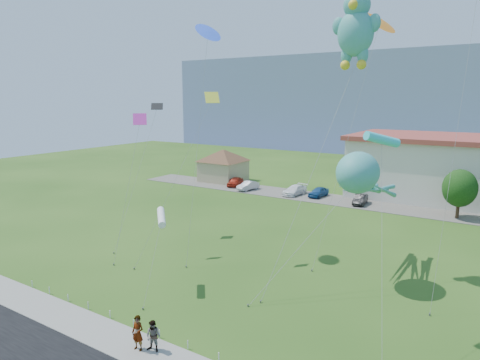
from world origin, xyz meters
name	(u,v)px	position (x,y,z in m)	size (l,w,h in m)	color
ground	(189,332)	(0.00, 0.00, 0.00)	(160.00, 160.00, 0.00)	#284D15
sidewalk	(154,356)	(0.00, -2.75, 0.05)	(80.00, 2.50, 0.10)	gray
parking_strip	(368,204)	(0.00, 35.00, 0.03)	(70.00, 6.00, 0.06)	#59544C
hill_ridge	(458,100)	(0.00, 120.00, 12.50)	(160.00, 50.00, 25.00)	gray
pavilion	(223,162)	(-24.00, 38.00, 3.02)	(9.20, 9.20, 5.00)	tan
rope_fence	(173,339)	(0.00, -1.30, 0.25)	(26.05, 0.05, 0.50)	white
tree_near	(460,188)	(10.00, 34.00, 3.39)	(3.60, 3.60, 5.47)	#3F2B19
pedestrian_left	(138,333)	(-1.05, -2.83, 1.04)	(0.68, 0.45, 1.88)	gray
pedestrian_right	(153,336)	(-0.27, -2.50, 0.94)	(0.82, 0.64, 1.68)	gray
parked_car_red	(235,182)	(-20.05, 35.41, 0.71)	(1.54, 3.82, 1.30)	#B32716
parked_car_silver	(248,186)	(-16.98, 34.05, 0.68)	(1.30, 3.74, 1.23)	#B0AFB6
parked_car_white	(295,190)	(-9.98, 34.83, 0.70)	(1.80, 4.42, 1.28)	white
parked_car_blue	(319,192)	(-6.81, 35.48, 0.70)	(1.51, 3.75, 1.28)	navy
parked_car_black	(360,199)	(-0.86, 34.41, 0.67)	(1.29, 3.71, 1.22)	black
octopus_kite	(362,180)	(5.53, 12.94, 7.26)	(5.79, 13.95, 9.39)	teal
teddy_bear_kite	(356,27)	(4.09, 14.26, 17.94)	(4.24, 10.17, 20.57)	teal
small_kite_yellow	(203,118)	(-6.41, 9.93, 11.42)	(3.99, 6.62, 13.47)	yellow
small_kite_black	(152,123)	(-14.27, 12.45, 10.73)	(1.85, 7.80, 12.66)	black
small_kite_cyan	(382,141)	(8.39, 6.42, 10.70)	(2.73, 8.01, 11.24)	#31D4E0
small_kite_pink	(137,135)	(-11.72, 8.01, 10.04)	(1.29, 4.68, 11.72)	#ED34B6
small_kite_orange	(378,29)	(4.24, 19.30, 18.48)	(2.84, 8.43, 19.67)	orange
small_kite_blue	(207,38)	(-7.46, 12.11, 17.82)	(2.27, 5.73, 18.95)	blue
small_kite_white	(161,218)	(-5.38, 3.80, 4.97)	(1.61, 4.51, 5.44)	white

